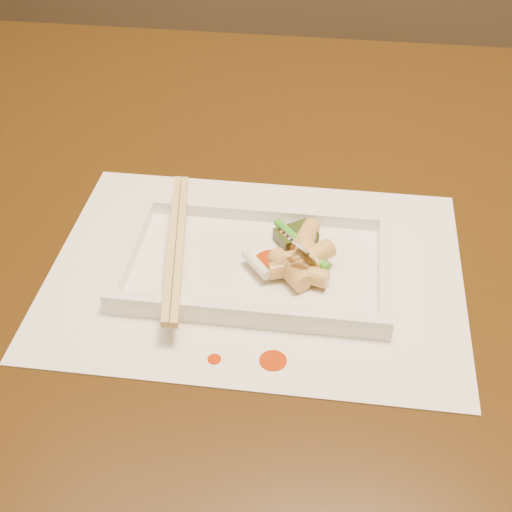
# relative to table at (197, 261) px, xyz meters

# --- Properties ---
(table) EXTENTS (1.40, 0.90, 0.75)m
(table) POSITION_rel_table_xyz_m (0.00, 0.00, 0.00)
(table) COLOR black
(table) RESTS_ON ground
(placemat) EXTENTS (0.40, 0.30, 0.00)m
(placemat) POSITION_rel_table_xyz_m (0.09, -0.12, 0.10)
(placemat) COLOR white
(placemat) RESTS_ON table
(sauce_splatter_a) EXTENTS (0.02, 0.02, 0.00)m
(sauce_splatter_a) POSITION_rel_table_xyz_m (0.12, -0.24, 0.10)
(sauce_splatter_a) COLOR #AE2D05
(sauce_splatter_a) RESTS_ON placemat
(sauce_splatter_b) EXTENTS (0.01, 0.01, 0.00)m
(sauce_splatter_b) POSITION_rel_table_xyz_m (0.07, -0.24, 0.10)
(sauce_splatter_b) COLOR #AE2D05
(sauce_splatter_b) RESTS_ON placemat
(plate_base) EXTENTS (0.26, 0.16, 0.01)m
(plate_base) POSITION_rel_table_xyz_m (0.09, -0.12, 0.11)
(plate_base) COLOR white
(plate_base) RESTS_ON placemat
(plate_rim_far) EXTENTS (0.26, 0.01, 0.01)m
(plate_rim_far) POSITION_rel_table_xyz_m (0.09, -0.05, 0.12)
(plate_rim_far) COLOR white
(plate_rim_far) RESTS_ON plate_base
(plate_rim_near) EXTENTS (0.26, 0.01, 0.01)m
(plate_rim_near) POSITION_rel_table_xyz_m (0.09, -0.20, 0.12)
(plate_rim_near) COLOR white
(plate_rim_near) RESTS_ON plate_base
(plate_rim_left) EXTENTS (0.01, 0.14, 0.01)m
(plate_rim_left) POSITION_rel_table_xyz_m (-0.03, -0.12, 0.12)
(plate_rim_left) COLOR white
(plate_rim_left) RESTS_ON plate_base
(plate_rim_right) EXTENTS (0.01, 0.14, 0.01)m
(plate_rim_right) POSITION_rel_table_xyz_m (0.21, -0.12, 0.12)
(plate_rim_right) COLOR white
(plate_rim_right) RESTS_ON plate_base
(veg_piece) EXTENTS (0.05, 0.04, 0.01)m
(veg_piece) POSITION_rel_table_xyz_m (0.12, -0.08, 0.12)
(veg_piece) COLOR black
(veg_piece) RESTS_ON plate_base
(scallion_white) EXTENTS (0.03, 0.04, 0.01)m
(scallion_white) POSITION_rel_table_xyz_m (0.09, -0.14, 0.12)
(scallion_white) COLOR #EAEACC
(scallion_white) RESTS_ON plate_base
(scallion_green) EXTENTS (0.06, 0.07, 0.01)m
(scallion_green) POSITION_rel_table_xyz_m (0.13, -0.10, 0.12)
(scallion_green) COLOR #278D16
(scallion_green) RESTS_ON plate_base
(chopstick_a) EXTENTS (0.04, 0.22, 0.01)m
(chopstick_a) POSITION_rel_table_xyz_m (0.01, -0.12, 0.13)
(chopstick_a) COLOR tan
(chopstick_a) RESTS_ON plate_rim_near
(chopstick_b) EXTENTS (0.04, 0.22, 0.01)m
(chopstick_b) POSITION_rel_table_xyz_m (0.02, -0.12, 0.13)
(chopstick_b) COLOR tan
(chopstick_b) RESTS_ON plate_rim_near
(fork) EXTENTS (0.09, 0.10, 0.14)m
(fork) POSITION_rel_table_xyz_m (0.16, -0.11, 0.18)
(fork) COLOR silver
(fork) RESTS_ON plate_base
(sauce_blob_0) EXTENTS (0.04, 0.04, 0.00)m
(sauce_blob_0) POSITION_rel_table_xyz_m (0.10, -0.12, 0.11)
(sauce_blob_0) COLOR #AE2D05
(sauce_blob_0) RESTS_ON plate_base
(rice_cake_0) EXTENTS (0.05, 0.03, 0.02)m
(rice_cake_0) POSITION_rel_table_xyz_m (0.13, -0.12, 0.12)
(rice_cake_0) COLOR tan
(rice_cake_0) RESTS_ON plate_base
(rice_cake_1) EXTENTS (0.05, 0.03, 0.02)m
(rice_cake_1) POSITION_rel_table_xyz_m (0.13, -0.14, 0.12)
(rice_cake_1) COLOR tan
(rice_cake_1) RESTS_ON plate_base
(rice_cake_2) EXTENTS (0.02, 0.04, 0.02)m
(rice_cake_2) POSITION_rel_table_xyz_m (0.13, -0.13, 0.13)
(rice_cake_2) COLOR tan
(rice_cake_2) RESTS_ON plate_base
(rice_cake_3) EXTENTS (0.05, 0.03, 0.02)m
(rice_cake_3) POSITION_rel_table_xyz_m (0.14, -0.14, 0.12)
(rice_cake_3) COLOR tan
(rice_cake_3) RESTS_ON plate_base
(rice_cake_4) EXTENTS (0.05, 0.05, 0.02)m
(rice_cake_4) POSITION_rel_table_xyz_m (0.12, -0.14, 0.12)
(rice_cake_4) COLOR tan
(rice_cake_4) RESTS_ON plate_base
(rice_cake_5) EXTENTS (0.05, 0.05, 0.02)m
(rice_cake_5) POSITION_rel_table_xyz_m (0.14, -0.13, 0.13)
(rice_cake_5) COLOR tan
(rice_cake_5) RESTS_ON plate_base
(rice_cake_6) EXTENTS (0.03, 0.04, 0.02)m
(rice_cake_6) POSITION_rel_table_xyz_m (0.13, -0.09, 0.12)
(rice_cake_6) COLOR tan
(rice_cake_6) RESTS_ON plate_base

